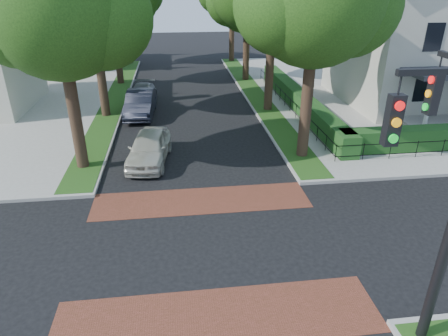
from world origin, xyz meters
The scene contains 14 objects.
ground centered at (0.00, 0.00, 0.00)m, with size 120.00×120.00×0.00m, color black.
sidewalk_ne centered at (19.50, 19.00, 0.07)m, with size 30.00×30.00×0.15m, color gray.
crosswalk_far centered at (0.00, 3.20, 0.01)m, with size 9.00×2.20×0.01m, color brown.
crosswalk_near centered at (0.00, -3.20, 0.01)m, with size 9.00×2.20×0.01m, color brown.
grass_strip_ne centered at (5.40, 19.10, 0.16)m, with size 1.60×29.80×0.02m, color #183E11.
grass_strip_nw centered at (-5.40, 19.10, 0.16)m, with size 1.60×29.80×0.02m, color #183E11.
tree_left_near centered at (-5.40, 7.23, 7.27)m, with size 7.50×6.45×10.20m.
hedge_main_road centered at (7.70, 15.00, 0.75)m, with size 1.00×18.00×1.20m, color #1F4618.
fence_main_road centered at (6.90, 15.00, 0.60)m, with size 0.06×18.00×0.90m, color black, non-canonical shape.
house_victorian centered at (17.51, 15.92, 6.02)m, with size 13.00×13.05×12.48m.
house_left_far centered at (-15.49, 31.99, 5.04)m, with size 10.00×9.00×10.14m.
parked_car_front centered at (-2.30, 7.42, 0.78)m, with size 1.83×4.55×1.55m, color beige.
parked_car_middle centered at (-3.21, 15.21, 0.83)m, with size 1.75×5.01×1.65m, color black.
parked_car_rear centered at (-3.24, 18.03, 0.66)m, with size 1.86×4.57×1.33m, color slate.
Camera 1 is at (-0.85, -11.32, 8.50)m, focal length 32.00 mm.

